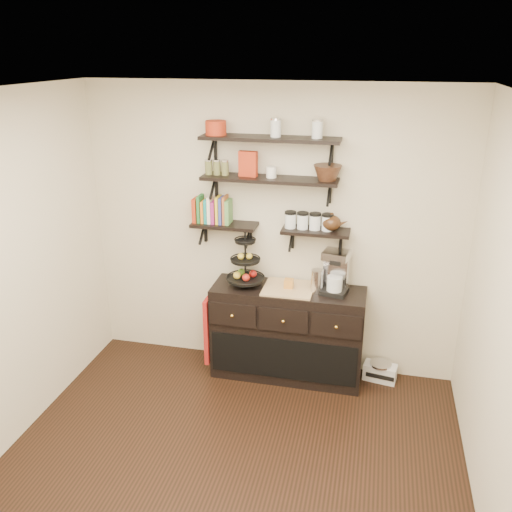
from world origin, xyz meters
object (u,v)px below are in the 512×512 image
at_px(radio, 380,371).
at_px(sideboard, 287,332).
at_px(fruit_stand, 246,267).
at_px(coffee_maker, 336,272).

bearing_deg(radio, sideboard, -163.97).
relative_size(sideboard, fruit_stand, 2.74).
height_order(fruit_stand, coffee_maker, fruit_stand).
bearing_deg(sideboard, coffee_maker, 3.79).
xyz_separation_m(coffee_maker, radio, (0.47, 0.07, -1.00)).
height_order(sideboard, fruit_stand, fruit_stand).
distance_m(sideboard, radio, 0.96).
relative_size(coffee_maker, radio, 1.24).
height_order(coffee_maker, radio, coffee_maker).
xyz_separation_m(sideboard, coffee_maker, (0.41, 0.03, 0.64)).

